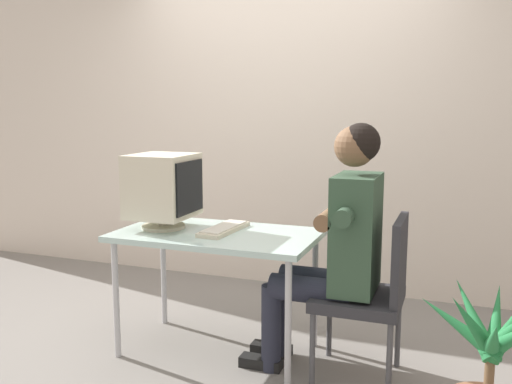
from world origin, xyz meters
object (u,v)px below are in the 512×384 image
keyboard (224,229)px  person_seated (337,240)px  office_chair (371,289)px  desk (217,243)px  crt_monitor (163,187)px

keyboard → person_seated: person_seated is taller
office_chair → person_seated: size_ratio=0.65×
desk → crt_monitor: (-0.34, -0.01, 0.31)m
office_chair → desk: bearing=178.6°
person_seated → crt_monitor: bearing=179.3°
desk → office_chair: 0.92m
crt_monitor → keyboard: size_ratio=1.04×
desk → crt_monitor: bearing=-178.4°
keyboard → person_seated: 0.68m
crt_monitor → keyboard: (0.37, 0.04, -0.24)m
crt_monitor → desk: bearing=1.6°
office_chair → person_seated: (-0.19, -0.00, 0.25)m
keyboard → office_chair: size_ratio=0.48×
desk → office_chair: office_chair is taller
person_seated → keyboard: bearing=175.2°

